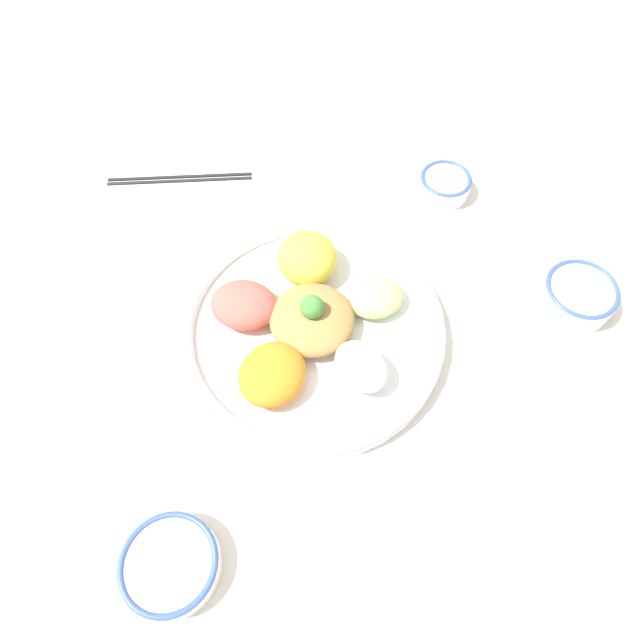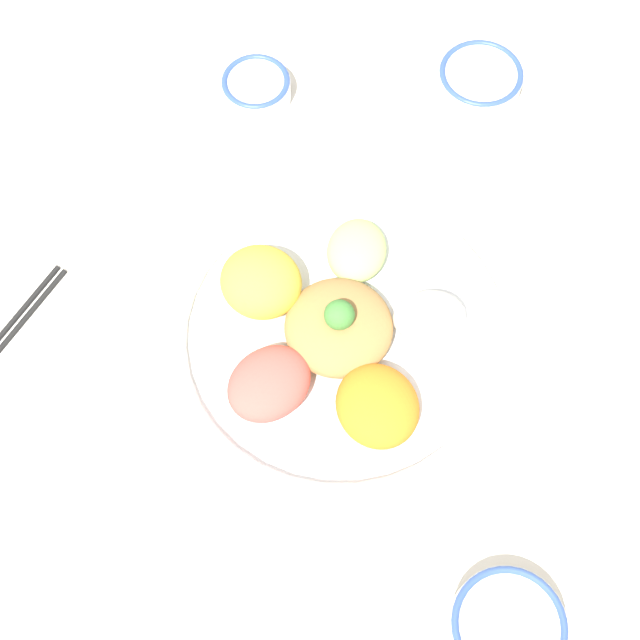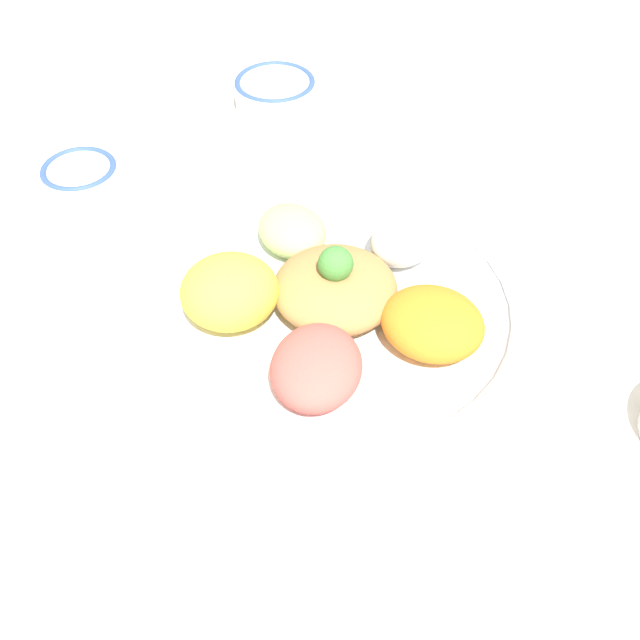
% 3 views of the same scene
% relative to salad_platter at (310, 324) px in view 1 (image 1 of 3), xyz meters
% --- Properties ---
extents(ground_plane, '(2.40, 2.40, 0.00)m').
position_rel_salad_platter_xyz_m(ground_plane, '(0.02, -0.04, -0.03)').
color(ground_plane, silver).
extents(salad_platter, '(0.37, 0.37, 0.09)m').
position_rel_salad_platter_xyz_m(salad_platter, '(0.00, 0.00, 0.00)').
color(salad_platter, white).
rests_on(salad_platter, ground_plane).
extents(sauce_bowl_red, '(0.11, 0.11, 0.03)m').
position_rel_salad_platter_xyz_m(sauce_bowl_red, '(-0.32, -0.13, -0.01)').
color(sauce_bowl_red, white).
rests_on(sauce_bowl_red, ground_plane).
extents(rice_bowl_blue, '(0.11, 0.11, 0.04)m').
position_rel_salad_platter_xyz_m(rice_bowl_blue, '(0.33, -0.22, -0.00)').
color(rice_bowl_blue, white).
rests_on(rice_bowl_blue, ground_plane).
extents(sauce_bowl_dark, '(0.09, 0.09, 0.04)m').
position_rel_salad_platter_xyz_m(sauce_bowl_dark, '(0.35, 0.06, -0.01)').
color(sauce_bowl_dark, white).
rests_on(sauce_bowl_dark, ground_plane).
extents(chopsticks_pair_near, '(0.21, 0.17, 0.01)m').
position_rel_salad_platter_xyz_m(chopsticks_pair_near, '(0.03, 0.38, -0.02)').
color(chopsticks_pair_near, black).
rests_on(chopsticks_pair_near, ground_plane).
extents(serving_spoon_main, '(0.08, 0.12, 0.01)m').
position_rel_salad_platter_xyz_m(serving_spoon_main, '(0.15, -0.42, -0.02)').
color(serving_spoon_main, white).
rests_on(serving_spoon_main, ground_plane).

